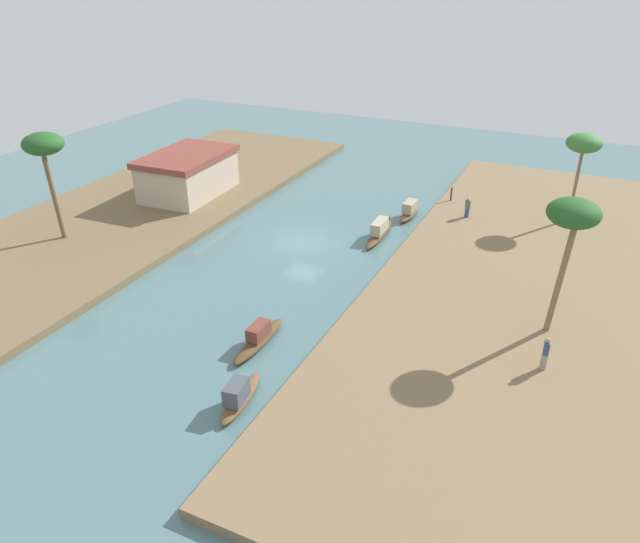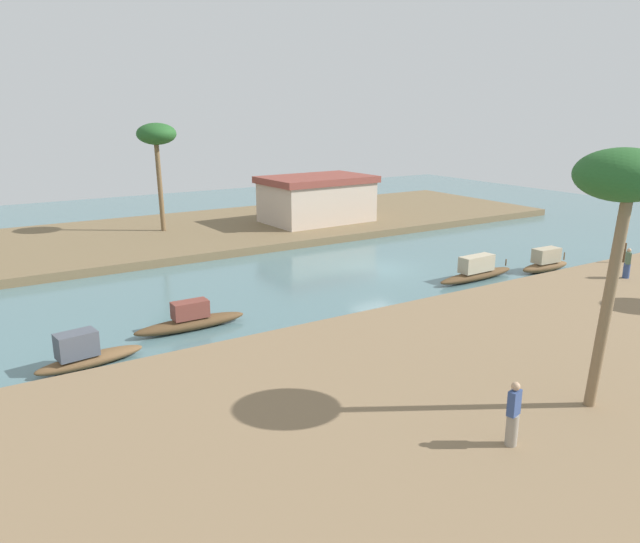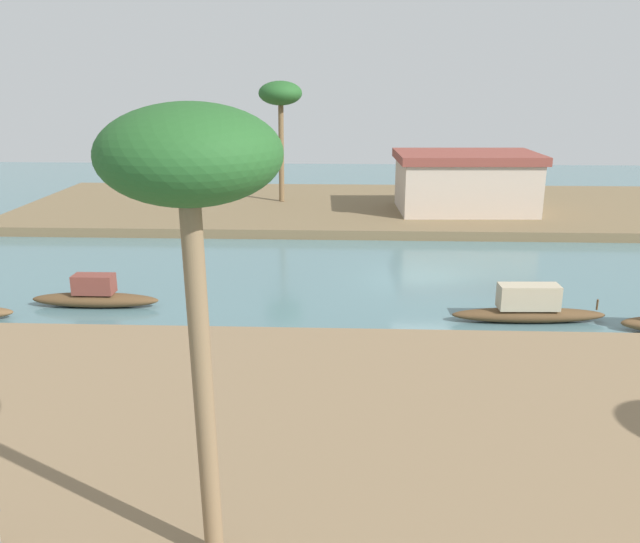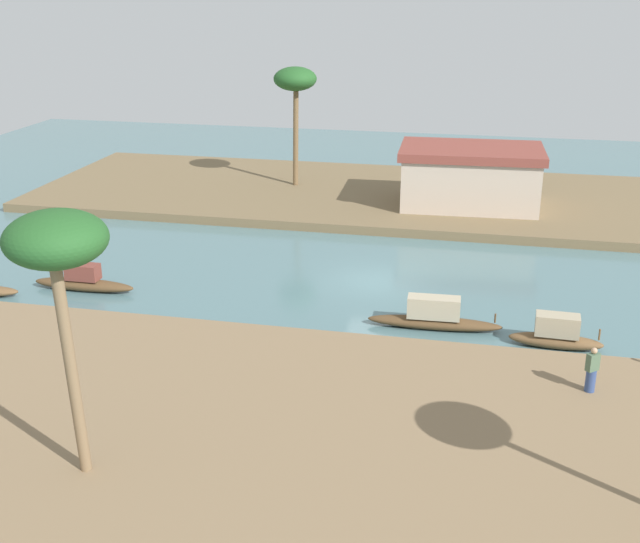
% 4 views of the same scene
% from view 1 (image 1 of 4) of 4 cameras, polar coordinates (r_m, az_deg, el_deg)
% --- Properties ---
extents(river_water, '(75.91, 75.91, 0.00)m').
position_cam_1_polar(river_water, '(43.46, -1.65, 2.79)').
color(river_water, slate).
rests_on(river_water, ground).
extents(riverbank_left, '(46.89, 15.24, 0.51)m').
position_cam_1_polar(riverbank_left, '(39.57, 17.43, -0.76)').
color(riverbank_left, '#846B4C').
rests_on(riverbank_left, ground).
extents(riverbank_right, '(46.89, 15.24, 0.51)m').
position_cam_1_polar(riverbank_right, '(51.14, -16.40, 5.85)').
color(riverbank_right, brown).
rests_on(riverbank_right, ground).
extents(sampan_with_red_awning, '(5.37, 1.05, 1.35)m').
position_cam_1_polar(sampan_with_red_awning, '(44.16, 5.62, 3.78)').
color(sampan_with_red_awning, brown).
rests_on(sampan_with_red_awning, river_water).
extents(sampan_foreground, '(3.52, 0.98, 1.34)m').
position_cam_1_polar(sampan_foreground, '(48.02, 8.44, 5.64)').
color(sampan_foreground, brown).
rests_on(sampan_foreground, river_water).
extents(sampan_open_hull, '(3.94, 1.39, 1.37)m').
position_cam_1_polar(sampan_open_hull, '(28.19, -7.62, -11.52)').
color(sampan_open_hull, brown).
rests_on(sampan_open_hull, river_water).
extents(sampan_near_left_bank, '(4.76, 0.90, 1.24)m').
position_cam_1_polar(sampan_near_left_bank, '(32.01, -5.80, -6.27)').
color(sampan_near_left_bank, brown).
rests_on(sampan_near_left_bank, river_water).
extents(person_on_near_bank, '(0.42, 0.38, 1.75)m').
position_cam_1_polar(person_on_near_bank, '(30.99, 20.45, -7.38)').
color(person_on_near_bank, gray).
rests_on(person_on_near_bank, riverbank_left).
extents(person_by_mooring, '(0.47, 0.46, 1.56)m').
position_cam_1_polar(person_by_mooring, '(47.56, 13.72, 5.81)').
color(person_by_mooring, '#33477A').
rests_on(person_by_mooring, riverbank_left).
extents(mooring_post, '(0.14, 0.14, 1.11)m').
position_cam_1_polar(mooring_post, '(50.75, 12.27, 7.16)').
color(mooring_post, '#4C3823').
rests_on(mooring_post, riverbank_left).
extents(palm_tree_left_near, '(2.58, 2.58, 7.42)m').
position_cam_1_polar(palm_tree_left_near, '(31.73, 22.74, 4.74)').
color(palm_tree_left_near, '#7F6647').
rests_on(palm_tree_left_near, riverbank_left).
extents(palm_tree_left_far, '(2.51, 2.51, 6.60)m').
position_cam_1_polar(palm_tree_left_far, '(47.92, 23.62, 10.91)').
color(palm_tree_left_far, '#7F6647').
rests_on(palm_tree_left_far, riverbank_left).
extents(palm_tree_right_tall, '(2.70, 2.70, 7.47)m').
position_cam_1_polar(palm_tree_right_tall, '(44.76, -24.61, 10.63)').
color(palm_tree_right_tall, brown).
rests_on(palm_tree_right_tall, riverbank_right).
extents(riverside_building, '(8.42, 5.74, 3.46)m').
position_cam_1_polar(riverside_building, '(51.90, -12.34, 9.01)').
color(riverside_building, '#C6B29E').
rests_on(riverside_building, riverbank_right).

